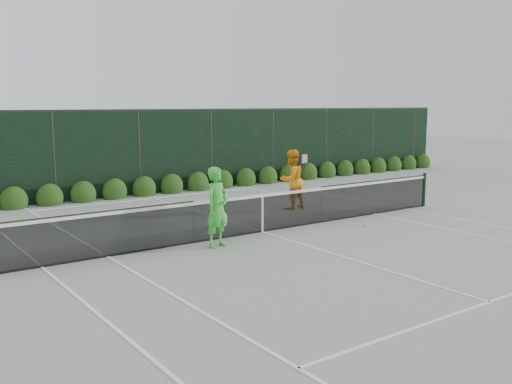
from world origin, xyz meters
TOP-DOWN VIEW (x-y plane):
  - ground at (0.00, 0.00)m, footprint 80.00×80.00m
  - tennis_net at (-0.02, 0.00)m, footprint 12.90×0.10m
  - player_woman at (-1.72, -0.62)m, footprint 0.79×0.65m
  - player_man at (2.63, 2.07)m, footprint 0.97×0.80m
  - court_lines at (0.00, 0.00)m, footprint 11.03×23.83m
  - windscreen_fence at (0.00, -2.71)m, footprint 32.00×21.07m
  - hedge_row at (-0.00, 7.15)m, footprint 31.66×0.65m
  - tennis_balls at (1.55, -0.22)m, footprint 3.25×1.40m

SIDE VIEW (x-z plane):
  - ground at x=0.00m, z-range 0.00..0.00m
  - court_lines at x=0.00m, z-range 0.00..0.01m
  - tennis_balls at x=1.55m, z-range 0.00..0.07m
  - hedge_row at x=0.00m, z-range -0.23..0.70m
  - tennis_net at x=-0.02m, z-range 0.00..1.07m
  - player_woman at x=-1.72m, z-range 0.00..1.85m
  - player_man at x=2.63m, z-range 0.00..1.86m
  - windscreen_fence at x=0.00m, z-range -0.02..3.04m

